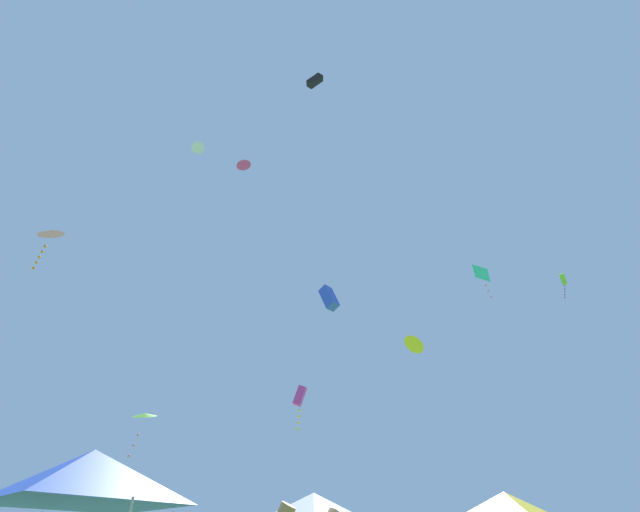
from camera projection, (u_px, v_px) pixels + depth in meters
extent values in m
pyramid|color=white|center=(314.00, 511.00, 15.09)|extent=(3.23, 3.23, 1.03)
pyramid|color=blue|center=(89.00, 476.00, 10.35)|extent=(3.46, 3.46, 1.11)
pyramid|color=yellow|center=(507.00, 510.00, 14.73)|extent=(3.21, 3.21, 1.03)
cube|color=#D6389E|center=(300.00, 396.00, 16.84)|extent=(0.51, 0.34, 0.72)
sphere|color=yellow|center=(299.00, 410.00, 16.51)|extent=(0.09, 0.09, 0.09)
sphere|color=yellow|center=(299.00, 416.00, 16.35)|extent=(0.09, 0.09, 0.09)
sphere|color=yellow|center=(298.00, 423.00, 16.18)|extent=(0.09, 0.09, 0.09)
sphere|color=yellow|center=(298.00, 429.00, 16.01)|extent=(0.09, 0.09, 0.09)
cone|color=white|center=(198.00, 148.00, 33.92)|extent=(0.98, 0.76, 0.78)
cone|color=yellow|center=(414.00, 344.00, 34.35)|extent=(1.85, 1.96, 1.19)
cube|color=#75D138|center=(563.00, 279.00, 31.31)|extent=(0.61, 0.71, 0.76)
sphere|color=purple|center=(565.00, 286.00, 31.05)|extent=(0.10, 0.10, 0.10)
sphere|color=purple|center=(565.00, 289.00, 30.97)|extent=(0.10, 0.10, 0.10)
sphere|color=purple|center=(565.00, 292.00, 30.89)|extent=(0.10, 0.10, 0.10)
sphere|color=purple|center=(565.00, 295.00, 30.80)|extent=(0.10, 0.10, 0.10)
sphere|color=purple|center=(565.00, 297.00, 30.72)|extent=(0.10, 0.10, 0.10)
cone|color=pink|center=(51.00, 233.00, 28.03)|extent=(1.96, 1.94, 0.72)
sphere|color=orange|center=(45.00, 246.00, 27.57)|extent=(0.17, 0.17, 0.17)
sphere|color=orange|center=(42.00, 252.00, 27.42)|extent=(0.17, 0.17, 0.17)
sphere|color=orange|center=(39.00, 257.00, 27.26)|extent=(0.17, 0.17, 0.17)
sphere|color=orange|center=(36.00, 263.00, 27.11)|extent=(0.17, 0.17, 0.17)
sphere|color=orange|center=(34.00, 268.00, 26.96)|extent=(0.17, 0.17, 0.17)
cone|color=#D6389E|center=(244.00, 165.00, 31.92)|extent=(1.02, 1.02, 0.37)
cube|color=black|center=(315.00, 81.00, 22.07)|extent=(0.79, 0.34, 0.81)
pyramid|color=#2DB7CC|center=(482.00, 273.00, 32.86)|extent=(1.33, 1.23, 0.87)
sphere|color=pink|center=(486.00, 285.00, 32.18)|extent=(0.15, 0.15, 0.15)
sphere|color=pink|center=(488.00, 291.00, 31.81)|extent=(0.15, 0.15, 0.15)
sphere|color=pink|center=(491.00, 297.00, 31.44)|extent=(0.15, 0.15, 0.15)
cube|color=blue|center=(329.00, 298.00, 24.01)|extent=(1.11, 1.09, 1.41)
cone|color=#75D138|center=(145.00, 415.00, 17.43)|extent=(0.90, 0.88, 0.41)
sphere|color=pink|center=(138.00, 435.00, 17.04)|extent=(0.11, 0.11, 0.11)
sphere|color=pink|center=(134.00, 445.00, 16.85)|extent=(0.11, 0.11, 0.11)
sphere|color=pink|center=(129.00, 456.00, 16.66)|extent=(0.11, 0.11, 0.11)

